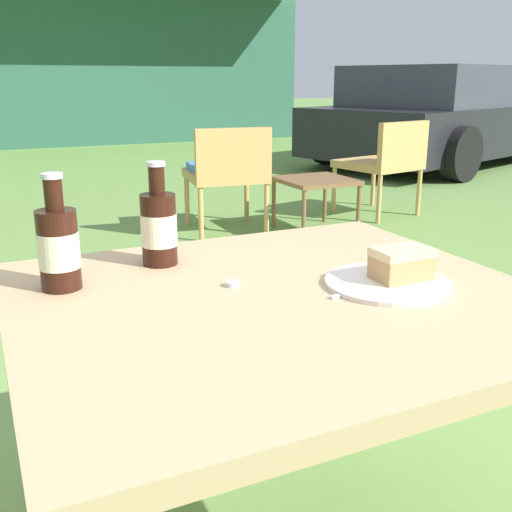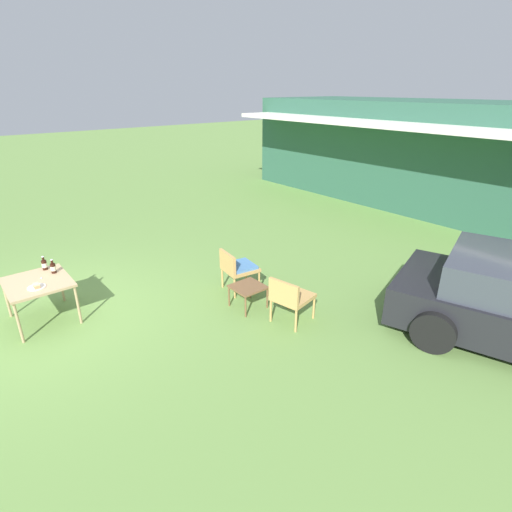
{
  "view_description": "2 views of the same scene",
  "coord_description": "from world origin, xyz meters",
  "px_view_note": "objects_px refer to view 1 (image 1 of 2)",
  "views": [
    {
      "loc": [
        -0.51,
        -0.97,
        1.09
      ],
      "look_at": [
        0.0,
        0.1,
        0.74
      ],
      "focal_mm": 42.0,
      "sensor_mm": 36.0,
      "label": 1
    },
    {
      "loc": [
        6.36,
        -0.86,
        3.43
      ],
      "look_at": [
        1.76,
        2.9,
        0.9
      ],
      "focal_mm": 28.0,
      "sensor_mm": 36.0,
      "label": 2
    }
  ],
  "objects_px": {
    "parked_car": "(441,117)",
    "patio_table": "(278,320)",
    "wicker_chair_cushioned": "(227,170)",
    "cola_bottle_near": "(159,226)",
    "wicker_chair_plain": "(385,160)",
    "cake_on_plate": "(394,274)",
    "cola_bottle_far": "(58,246)",
    "garden_side_table": "(316,184)"
  },
  "relations": [
    {
      "from": "parked_car",
      "to": "patio_table",
      "type": "relative_size",
      "value": 4.18
    },
    {
      "from": "wicker_chair_cushioned",
      "to": "cola_bottle_near",
      "type": "distance_m",
      "value": 3.01
    },
    {
      "from": "wicker_chair_plain",
      "to": "wicker_chair_cushioned",
      "type": "bearing_deg",
      "value": -12.08
    },
    {
      "from": "cake_on_plate",
      "to": "cola_bottle_far",
      "type": "height_order",
      "value": "cola_bottle_far"
    },
    {
      "from": "wicker_chair_plain",
      "to": "patio_table",
      "type": "xyz_separation_m",
      "value": [
        -2.51,
        -2.97,
        0.17
      ]
    },
    {
      "from": "parked_car",
      "to": "cola_bottle_near",
      "type": "xyz_separation_m",
      "value": [
        -5.25,
        -4.95,
        0.17
      ]
    },
    {
      "from": "wicker_chair_plain",
      "to": "patio_table",
      "type": "relative_size",
      "value": 0.77
    },
    {
      "from": "parked_car",
      "to": "cola_bottle_near",
      "type": "bearing_deg",
      "value": -154.13
    },
    {
      "from": "cake_on_plate",
      "to": "patio_table",
      "type": "bearing_deg",
      "value": 167.98
    },
    {
      "from": "wicker_chair_plain",
      "to": "cake_on_plate",
      "type": "bearing_deg",
      "value": 41.92
    },
    {
      "from": "cola_bottle_far",
      "to": "cola_bottle_near",
      "type": "bearing_deg",
      "value": 18.75
    },
    {
      "from": "patio_table",
      "to": "cola_bottle_near",
      "type": "relative_size",
      "value": 4.33
    },
    {
      "from": "wicker_chair_cushioned",
      "to": "cola_bottle_far",
      "type": "bearing_deg",
      "value": 69.57
    },
    {
      "from": "garden_side_table",
      "to": "patio_table",
      "type": "distance_m",
      "value": 3.26
    },
    {
      "from": "cola_bottle_near",
      "to": "cola_bottle_far",
      "type": "height_order",
      "value": "same"
    },
    {
      "from": "patio_table",
      "to": "cola_bottle_far",
      "type": "distance_m",
      "value": 0.45
    },
    {
      "from": "wicker_chair_plain",
      "to": "cola_bottle_near",
      "type": "relative_size",
      "value": 3.33
    },
    {
      "from": "wicker_chair_plain",
      "to": "cake_on_plate",
      "type": "height_order",
      "value": "wicker_chair_plain"
    },
    {
      "from": "parked_car",
      "to": "garden_side_table",
      "type": "xyz_separation_m",
      "value": [
        -3.37,
        -2.48,
        -0.25
      ]
    },
    {
      "from": "wicker_chair_plain",
      "to": "cola_bottle_far",
      "type": "bearing_deg",
      "value": 32.55
    },
    {
      "from": "wicker_chair_cushioned",
      "to": "wicker_chair_plain",
      "type": "height_order",
      "value": "same"
    },
    {
      "from": "cake_on_plate",
      "to": "cola_bottle_far",
      "type": "bearing_deg",
      "value": 156.78
    },
    {
      "from": "wicker_chair_plain",
      "to": "cola_bottle_near",
      "type": "distance_m",
      "value": 3.79
    },
    {
      "from": "wicker_chair_cushioned",
      "to": "patio_table",
      "type": "relative_size",
      "value": 0.77
    },
    {
      "from": "parked_car",
      "to": "cake_on_plate",
      "type": "distance_m",
      "value": 7.18
    },
    {
      "from": "parked_car",
      "to": "cake_on_plate",
      "type": "xyz_separation_m",
      "value": [
        -4.86,
        -5.29,
        0.11
      ]
    },
    {
      "from": "wicker_chair_plain",
      "to": "cake_on_plate",
      "type": "xyz_separation_m",
      "value": [
        -2.27,
        -3.02,
        0.25
      ]
    },
    {
      "from": "wicker_chair_cushioned",
      "to": "cola_bottle_near",
      "type": "bearing_deg",
      "value": 72.67
    },
    {
      "from": "cola_bottle_far",
      "to": "parked_car",
      "type": "bearing_deg",
      "value": 42.56
    },
    {
      "from": "cola_bottle_near",
      "to": "cola_bottle_far",
      "type": "xyz_separation_m",
      "value": [
        -0.23,
        -0.08,
        0.0
      ]
    },
    {
      "from": "patio_table",
      "to": "wicker_chair_cushioned",
      "type": "bearing_deg",
      "value": 69.31
    },
    {
      "from": "garden_side_table",
      "to": "cake_on_plate",
      "type": "bearing_deg",
      "value": -118.02
    },
    {
      "from": "wicker_chair_cushioned",
      "to": "cola_bottle_near",
      "type": "relative_size",
      "value": 3.33
    },
    {
      "from": "parked_car",
      "to": "patio_table",
      "type": "bearing_deg",
      "value": -151.67
    },
    {
      "from": "wicker_chair_cushioned",
      "to": "cola_bottle_far",
      "type": "height_order",
      "value": "cola_bottle_far"
    },
    {
      "from": "wicker_chair_plain",
      "to": "cola_bottle_near",
      "type": "xyz_separation_m",
      "value": [
        -2.66,
        -2.68,
        0.32
      ]
    },
    {
      "from": "parked_car",
      "to": "wicker_chair_cushioned",
      "type": "relative_size",
      "value": 5.44
    },
    {
      "from": "cola_bottle_near",
      "to": "wicker_chair_plain",
      "type": "bearing_deg",
      "value": 45.28
    },
    {
      "from": "parked_car",
      "to": "cola_bottle_far",
      "type": "relative_size",
      "value": 18.11
    },
    {
      "from": "patio_table",
      "to": "cake_on_plate",
      "type": "distance_m",
      "value": 0.26
    },
    {
      "from": "parked_car",
      "to": "patio_table",
      "type": "xyz_separation_m",
      "value": [
        -5.1,
        -5.24,
        0.03
      ]
    },
    {
      "from": "wicker_chair_plain",
      "to": "patio_table",
      "type": "distance_m",
      "value": 3.89
    }
  ]
}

